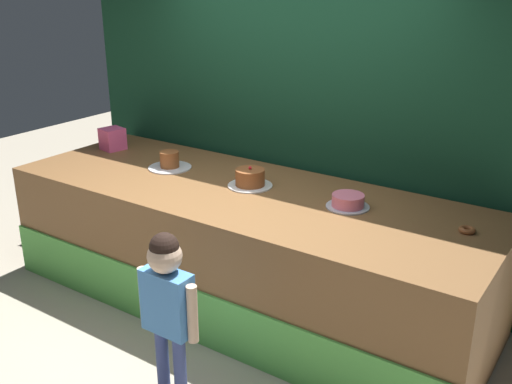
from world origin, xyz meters
TOP-DOWN VIEW (x-y plane):
  - ground_plane at (0.00, 0.00)m, footprint 12.00×12.00m
  - stage_platform at (0.00, 0.65)m, footprint 3.79×1.34m
  - curtain_backdrop at (0.00, 1.42)m, footprint 4.35×0.08m
  - child_figure at (0.33, -0.56)m, footprint 0.43×0.20m
  - pink_box at (-1.61, 0.86)m, footprint 0.22×0.22m
  - donut at (1.61, 0.82)m, footprint 0.11×0.11m
  - cake_left at (-0.80, 0.74)m, footprint 0.36×0.36m
  - cake_center at (0.00, 0.75)m, footprint 0.34×0.34m
  - cake_right at (0.80, 0.78)m, footprint 0.30×0.30m

SIDE VIEW (x-z plane):
  - ground_plane at x=0.00m, z-range 0.00..0.00m
  - stage_platform at x=0.00m, z-range 0.00..0.94m
  - child_figure at x=0.33m, z-range 0.16..1.29m
  - donut at x=1.61m, z-range 0.94..0.97m
  - cake_right at x=0.80m, z-range 0.94..1.03m
  - cake_left at x=-0.80m, z-range 0.93..1.07m
  - cake_center at x=0.00m, z-range 0.92..1.08m
  - pink_box at x=-1.61m, z-range 0.94..1.14m
  - curtain_backdrop at x=0.00m, z-range 0.00..2.81m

